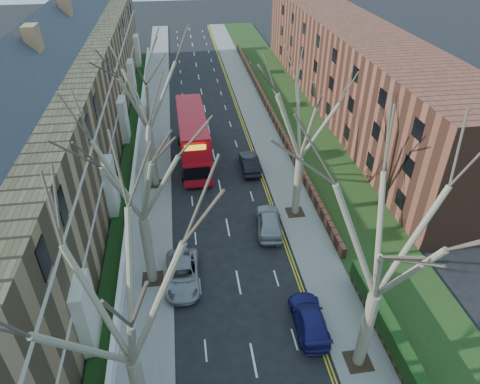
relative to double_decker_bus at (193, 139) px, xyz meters
name	(u,v)px	position (x,y,z in m)	size (l,w,h in m)	color
pavement_left	(155,132)	(-4.00, 6.82, -2.27)	(3.00, 102.00, 0.12)	slate
pavement_right	(261,125)	(8.00, 6.82, -2.27)	(3.00, 102.00, 0.12)	slate
terrace_left	(58,121)	(-11.65, -1.18, 3.20)	(9.70, 78.00, 13.60)	olive
flats_right	(350,68)	(19.46, 10.82, 2.65)	(13.97, 54.00, 10.00)	brown
front_wall_left	(135,164)	(-5.65, -1.18, -1.71)	(0.30, 78.00, 1.00)	white
grass_verge_right	(299,122)	(12.50, 6.82, -2.18)	(6.00, 102.00, 0.06)	#1C3212
tree_left_mid	(117,291)	(-3.70, -26.18, 7.22)	(10.50, 10.50, 14.71)	#756E54
tree_left_far	(134,162)	(-3.70, -16.18, 6.91)	(10.15, 10.15, 14.22)	#756E54
tree_left_dist	(143,83)	(-3.70, -4.18, 7.22)	(10.50, 10.50, 14.71)	#756E54
tree_right_mid	(392,228)	(7.70, -24.18, 7.22)	(10.50, 10.50, 14.71)	#756E54
tree_right_far	(304,108)	(7.70, -10.18, 6.91)	(10.15, 10.15, 14.22)	#756E54
double_decker_bus	(193,139)	(0.00, 0.00, 0.00)	(3.05, 11.41, 4.74)	#B30C18
car_left_far	(183,274)	(-1.68, -16.59, -1.66)	(2.24, 4.87, 1.35)	gray
car_right_near	(309,318)	(5.67, -21.35, -1.67)	(1.84, 4.54, 1.32)	navy
car_right_mid	(269,222)	(5.13, -11.95, -1.54)	(1.87, 4.66, 1.59)	#989BA1
car_right_far	(250,163)	(5.14, -2.66, -1.59)	(1.57, 4.52, 1.49)	black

